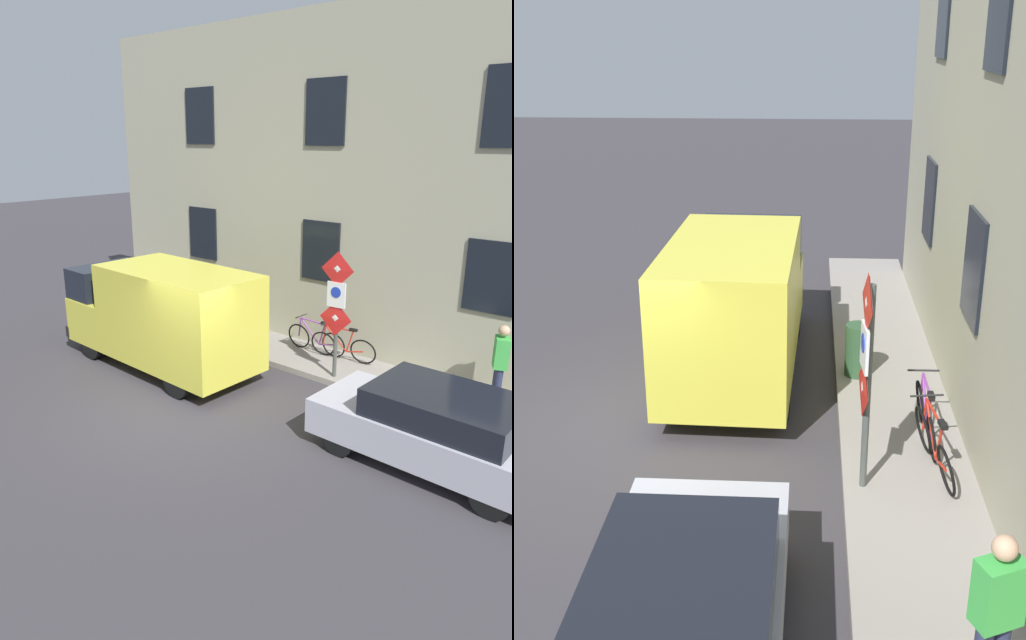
% 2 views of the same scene
% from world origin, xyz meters
% --- Properties ---
extents(ground_plane, '(80.00, 80.00, 0.00)m').
position_xyz_m(ground_plane, '(0.00, 0.00, 0.00)').
color(ground_plane, '#383439').
extents(sidewalk_slab, '(1.75, 17.41, 0.14)m').
position_xyz_m(sidewalk_slab, '(4.08, 0.00, 0.07)').
color(sidewalk_slab, gray).
rests_on(sidewalk_slab, ground_plane).
extents(building_facade, '(0.75, 15.41, 8.18)m').
position_xyz_m(building_facade, '(5.30, 0.00, 4.09)').
color(building_facade, '#A9A58B').
rests_on(building_facade, ground_plane).
extents(sign_post_stacked, '(0.17, 0.56, 2.77)m').
position_xyz_m(sign_post_stacked, '(3.41, -1.52, 1.88)').
color(sign_post_stacked, '#474C47').
rests_on(sign_post_stacked, sidewalk_slab).
extents(delivery_van, '(2.16, 5.39, 2.50)m').
position_xyz_m(delivery_van, '(1.51, 2.10, 1.33)').
color(delivery_van, yellow).
rests_on(delivery_van, ground_plane).
extents(parked_hatchback, '(1.76, 4.01, 1.38)m').
position_xyz_m(parked_hatchback, '(1.66, -4.73, 0.73)').
color(parked_hatchback, '#AFAFBB').
rests_on(parked_hatchback, ground_plane).
extents(bicycle_red, '(0.51, 1.72, 0.89)m').
position_xyz_m(bicycle_red, '(4.41, -1.11, 0.51)').
color(bicycle_red, black).
rests_on(bicycle_red, sidewalk_slab).
extents(bicycle_purple, '(0.46, 1.71, 0.89)m').
position_xyz_m(bicycle_purple, '(4.41, -0.31, 0.51)').
color(bicycle_purple, black).
rests_on(bicycle_purple, sidewalk_slab).
extents(pedestrian, '(0.47, 0.40, 1.72)m').
position_xyz_m(pedestrian, '(4.34, -4.80, 1.07)').
color(pedestrian, '#262B47').
rests_on(pedestrian, sidewalk_slab).
extents(litter_bin, '(0.44, 0.44, 0.90)m').
position_xyz_m(litter_bin, '(3.56, 1.84, 0.59)').
color(litter_bin, '#2D5133').
rests_on(litter_bin, sidewalk_slab).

